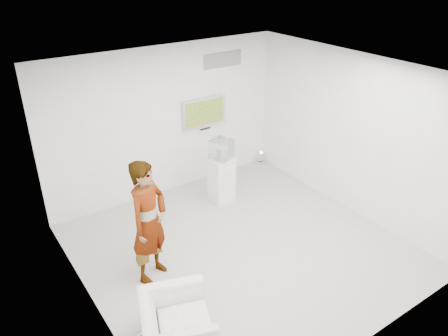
# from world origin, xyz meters

# --- Properties ---
(room) EXTENTS (5.01, 5.01, 3.00)m
(room) POSITION_xyz_m (0.00, 0.00, 1.50)
(room) COLOR #BDB6AE
(room) RESTS_ON ground
(tv) EXTENTS (1.00, 0.08, 0.60)m
(tv) POSITION_xyz_m (0.85, 2.45, 1.55)
(tv) COLOR #BAB9BE
(tv) RESTS_ON room
(logo_decal) EXTENTS (0.90, 0.02, 0.30)m
(logo_decal) POSITION_xyz_m (1.35, 2.49, 2.55)
(logo_decal) COLOR gray
(logo_decal) RESTS_ON room
(person) EXTENTS (0.85, 0.75, 1.97)m
(person) POSITION_xyz_m (-1.52, 0.23, 0.98)
(person) COLOR white
(person) RESTS_ON room
(armchair) EXTENTS (1.17, 1.25, 0.65)m
(armchair) POSITION_xyz_m (-1.86, -1.15, 0.33)
(armchair) COLOR white
(armchair) RESTS_ON room
(pedestal) EXTENTS (0.46, 0.46, 0.94)m
(pedestal) POSITION_xyz_m (0.64, 1.50, 0.47)
(pedestal) COLOR white
(pedestal) RESTS_ON room
(floor_uplight) EXTENTS (0.21, 0.21, 0.30)m
(floor_uplight) POSITION_xyz_m (2.35, 2.35, 0.15)
(floor_uplight) COLOR white
(floor_uplight) RESTS_ON room
(vitrine) EXTENTS (0.47, 0.47, 0.37)m
(vitrine) POSITION_xyz_m (0.64, 1.50, 1.12)
(vitrine) COLOR white
(vitrine) RESTS_ON pedestal
(console) EXTENTS (0.05, 0.15, 0.20)m
(console) POSITION_xyz_m (0.64, 1.50, 1.04)
(console) COLOR white
(console) RESTS_ON pedestal
(wii_remote) EXTENTS (0.13, 0.13, 0.04)m
(wii_remote) POSITION_xyz_m (-1.37, 0.49, 1.77)
(wii_remote) COLOR white
(wii_remote) RESTS_ON person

